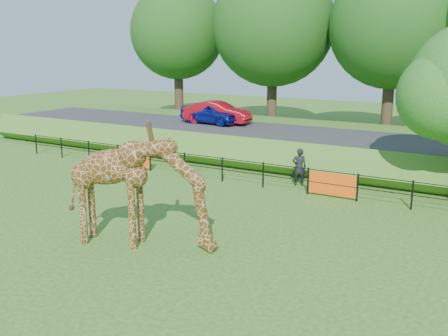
# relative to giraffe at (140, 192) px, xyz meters

# --- Properties ---
(ground) EXTENTS (90.00, 90.00, 0.00)m
(ground) POSITION_rel_giraffe_xyz_m (0.41, -0.41, -1.66)
(ground) COLOR #306118
(ground) RESTS_ON ground
(giraffe) EXTENTS (4.71, 2.04, 3.32)m
(giraffe) POSITION_rel_giraffe_xyz_m (0.00, 0.00, 0.00)
(giraffe) COLOR #532F11
(giraffe) RESTS_ON ground
(perimeter_fence) EXTENTS (28.07, 0.10, 1.10)m
(perimeter_fence) POSITION_rel_giraffe_xyz_m (0.41, 7.59, -1.11)
(perimeter_fence) COLOR black
(perimeter_fence) RESTS_ON ground
(embankment) EXTENTS (40.00, 9.00, 1.30)m
(embankment) POSITION_rel_giraffe_xyz_m (0.41, 15.09, -1.01)
(embankment) COLOR #306118
(embankment) RESTS_ON ground
(road) EXTENTS (40.00, 5.00, 0.12)m
(road) POSITION_rel_giraffe_xyz_m (0.41, 13.59, -0.30)
(road) COLOR #2B2B2D
(road) RESTS_ON embankment
(car_blue) EXTENTS (4.02, 2.02, 1.31)m
(car_blue) POSITION_rel_giraffe_xyz_m (-6.14, 14.13, 0.42)
(car_blue) COLOR #13209C
(car_blue) RESTS_ON road
(car_red) EXTENTS (4.09, 1.77, 1.31)m
(car_red) POSITION_rel_giraffe_xyz_m (-5.78, 14.30, 0.41)
(car_red) COLOR red
(car_red) RESTS_ON road
(visitor) EXTENTS (0.70, 0.58, 1.64)m
(visitor) POSITION_rel_giraffe_xyz_m (1.61, 8.64, -0.84)
(visitor) COLOR black
(visitor) RESTS_ON ground
(bg_tree_line) EXTENTS (37.30, 8.80, 11.82)m
(bg_tree_line) POSITION_rel_giraffe_xyz_m (2.30, 21.59, 5.53)
(bg_tree_line) COLOR #312416
(bg_tree_line) RESTS_ON ground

